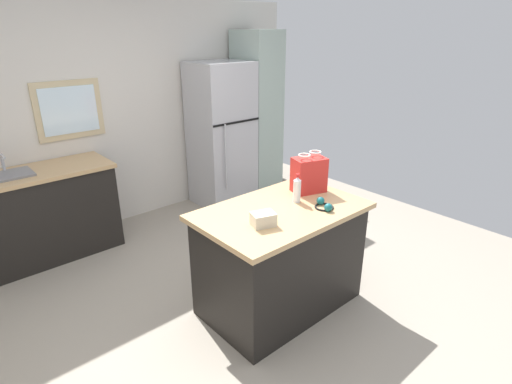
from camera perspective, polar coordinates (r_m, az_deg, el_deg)
name	(u,v)px	position (r m, az deg, el deg)	size (l,w,h in m)	color
ground	(255,308)	(3.58, -0.13, -15.91)	(5.96, 5.96, 0.00)	#9E9384
back_wall	(115,116)	(5.00, -19.13, 10.01)	(4.97, 0.13, 2.52)	silver
kitchen_island	(280,258)	(3.38, 3.40, -9.19)	(1.32, 0.84, 0.89)	black
refrigerator	(222,135)	(5.33, -4.80, 7.91)	(0.72, 0.66, 1.82)	#B7B7BC
tall_cabinet	(257,115)	(5.66, 0.14, 10.68)	(0.46, 0.59, 2.18)	#9EB2A8
sink_counter	(41,214)	(4.60, -27.75, -2.73)	(1.41, 0.61, 1.11)	black
shopping_bag	(309,175)	(3.49, 7.39, 2.44)	(0.31, 0.25, 0.34)	red
small_box	(263,219)	(2.90, 1.01, -3.82)	(0.16, 0.12, 0.10)	beige
bottle	(297,189)	(3.28, 5.75, 0.37)	(0.06, 0.06, 0.24)	white
ear_defenders	(324,205)	(3.23, 9.50, -1.82)	(0.20, 0.20, 0.06)	black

